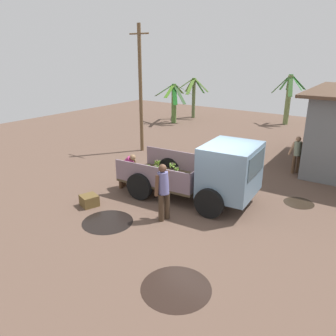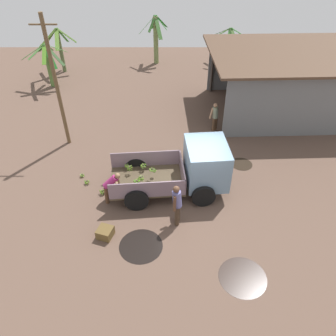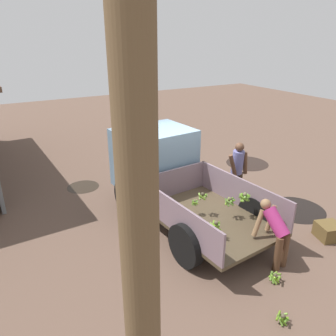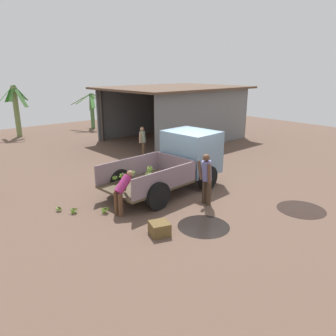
# 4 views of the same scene
# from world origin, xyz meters

# --- Properties ---
(ground) EXTENTS (36.00, 36.00, 0.00)m
(ground) POSITION_xyz_m (0.00, 0.00, 0.00)
(ground) COLOR brown
(mud_patch_0) EXTENTS (1.50, 1.50, 0.01)m
(mud_patch_0) POSITION_xyz_m (-1.86, -2.58, 0.00)
(mud_patch_0) COLOR black
(mud_patch_0) RESTS_ON ground
(mud_patch_1) EXTENTS (1.51, 1.51, 0.01)m
(mud_patch_1) POSITION_xyz_m (1.39, -3.79, 0.00)
(mud_patch_1) COLOR black
(mud_patch_1) RESTS_ON ground
(mud_patch_2) EXTENTS (0.97, 0.97, 0.01)m
(mud_patch_2) POSITION_xyz_m (2.38, 2.00, 0.00)
(mud_patch_2) COLOR black
(mud_patch_2) RESTS_ON ground
(cargo_truck) EXTENTS (4.72, 2.55, 2.05)m
(cargo_truck) POSITION_xyz_m (0.13, 0.42, 1.09)
(cargo_truck) COLOR #483B29
(cargo_truck) RESTS_ON ground
(warehouse_shed) EXTENTS (8.70, 6.74, 3.28)m
(warehouse_shed) POSITION_xyz_m (5.93, 7.18, 2.38)
(warehouse_shed) COLOR slate
(warehouse_shed) RESTS_ON ground
(banana_palm_1) EXTENTS (2.08, 2.04, 3.33)m
(banana_palm_1) POSITION_xyz_m (-1.80, 14.43, 1.75)
(banana_palm_1) COLOR olive
(banana_palm_1) RESTS_ON ground
(banana_palm_2) EXTENTS (2.79, 2.25, 2.60)m
(banana_palm_2) POSITION_xyz_m (3.42, 14.07, 1.42)
(banana_palm_2) COLOR #4E7740
(banana_palm_2) RESTS_ON ground
(person_foreground_visitor) EXTENTS (0.41, 0.66, 1.72)m
(person_foreground_visitor) POSITION_xyz_m (-0.63, -1.48, 0.96)
(person_foreground_visitor) COLOR #3F2E20
(person_foreground_visitor) RESTS_ON ground
(person_worker_loading) EXTENTS (0.71, 0.65, 1.33)m
(person_worker_loading) POSITION_xyz_m (-3.11, -0.34, 0.78)
(person_worker_loading) COLOR #543623
(person_worker_loading) RESTS_ON ground
(person_bystander_near_shed) EXTENTS (0.56, 0.46, 1.53)m
(person_bystander_near_shed) POSITION_xyz_m (1.44, 4.90, 0.85)
(person_bystander_near_shed) COLOR brown
(person_bystander_near_shed) RESTS_ON ground
(banana_bunch_on_ground_0) EXTENTS (0.19, 0.19, 0.16)m
(banana_bunch_on_ground_0) POSITION_xyz_m (-4.61, 1.11, 0.09)
(banana_bunch_on_ground_0) COLOR #413B2A
(banana_bunch_on_ground_0) RESTS_ON ground
(banana_bunch_on_ground_1) EXTENTS (0.23, 0.24, 0.19)m
(banana_bunch_on_ground_1) POSITION_xyz_m (-4.32, 0.65, 0.11)
(banana_bunch_on_ground_1) COLOR brown
(banana_bunch_on_ground_1) RESTS_ON ground
(banana_bunch_on_ground_2) EXTENTS (0.26, 0.26, 0.20)m
(banana_bunch_on_ground_2) POSITION_xyz_m (-3.57, 0.03, 0.11)
(banana_bunch_on_ground_2) COLOR #4D4632
(banana_bunch_on_ground_2) RESTS_ON ground
(wooden_crate_0) EXTENTS (0.64, 0.64, 0.36)m
(wooden_crate_0) POSITION_xyz_m (-3.12, -2.14, 0.18)
(wooden_crate_0) COLOR brown
(wooden_crate_0) RESTS_ON ground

